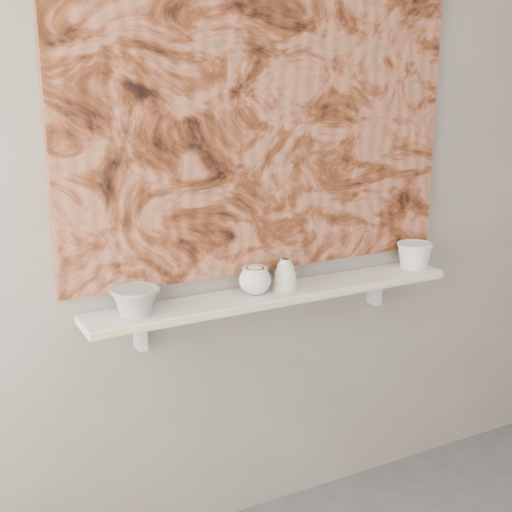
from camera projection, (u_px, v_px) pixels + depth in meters
wall_back at (264, 170)px, 2.51m from camera, size 3.60×0.00×3.60m
shelf at (276, 295)px, 2.55m from camera, size 1.40×0.18×0.03m
shelf_stripe at (289, 302)px, 2.47m from camera, size 1.40×0.01×0.02m
bracket_left at (140, 332)px, 2.40m from camera, size 0.03×0.06×0.12m
bracket_right at (374, 290)px, 2.84m from camera, size 0.03×0.06×0.12m
painting at (266, 116)px, 2.45m from camera, size 1.50×0.02×1.10m
house_motif at (370, 193)px, 2.73m from camera, size 0.09×0.00×0.08m
bowl_grey at (135, 301)px, 2.30m from camera, size 0.20×0.20×0.09m
cup_cream at (255, 280)px, 2.49m from camera, size 0.15×0.15×0.10m
bell_vessel at (285, 274)px, 2.55m from camera, size 0.11×0.11×0.11m
bowl_white at (414, 255)px, 2.81m from camera, size 0.17×0.17×0.10m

